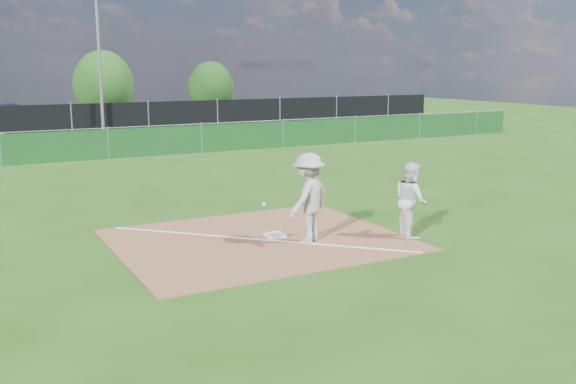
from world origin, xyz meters
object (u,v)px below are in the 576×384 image
object	(u,v)px
tree_right	(211,88)
car_right	(158,117)
car_mid	(14,118)
first_base	(275,235)
light_pole	(99,60)
tree_mid	(103,85)
runner	(411,200)
play_at_first	(309,198)

from	to	relation	value
tree_right	car_right	bearing A→B (deg)	-133.96
car_mid	tree_right	distance (m)	15.14
car_mid	first_base	bearing A→B (deg)	-156.78
tree_right	light_pole	bearing A→B (deg)	-133.38
light_pole	tree_mid	distance (m)	10.98
car_mid	tree_mid	world-z (taller)	tree_mid
car_mid	tree_mid	size ratio (longest dim) A/B	1.00
light_pole	first_base	distance (m)	22.07
runner	car_right	bearing A→B (deg)	8.86
runner	tree_right	size ratio (longest dim) A/B	0.41
play_at_first	car_mid	distance (m)	28.05
first_base	runner	world-z (taller)	runner
play_at_first	tree_right	world-z (taller)	tree_right
runner	light_pole	bearing A→B (deg)	18.48
play_at_first	tree_right	distance (m)	35.06
play_at_first	runner	bearing A→B (deg)	-16.45
car_right	play_at_first	bearing A→B (deg)	-178.35
play_at_first	car_right	distance (m)	27.52
first_base	tree_right	xyz separation A→B (m)	(11.42, 32.62, 2.01)
tree_mid	runner	bearing A→B (deg)	-91.49
light_pole	runner	size ratio (longest dim) A/B	4.81
tree_mid	tree_right	bearing A→B (deg)	2.50
play_at_first	car_right	bearing A→B (deg)	79.60
tree_mid	tree_right	world-z (taller)	tree_mid
runner	car_mid	bearing A→B (deg)	25.14
first_base	car_mid	world-z (taller)	car_mid
runner	car_right	distance (m)	27.86
car_right	tree_right	distance (m)	8.76
first_base	tree_right	bearing A→B (deg)	70.70
first_base	car_mid	bearing A→B (deg)	95.59
car_mid	car_right	xyz separation A→B (m)	(8.10, -0.81, -0.20)
light_pole	tree_mid	world-z (taller)	light_pole
tree_mid	light_pole	bearing A→B (deg)	-103.06
tree_mid	first_base	bearing A→B (deg)	-96.27
play_at_first	car_right	xyz separation A→B (m)	(4.97, 27.07, -0.38)
light_pole	car_right	distance (m)	7.26
light_pole	first_base	size ratio (longest dim) A/B	21.01
runner	tree_mid	xyz separation A→B (m)	(0.87, 33.59, 1.61)
light_pole	tree_mid	size ratio (longest dim) A/B	1.69
light_pole	tree_right	xyz separation A→B (m)	(10.33, 10.93, -1.93)
first_base	runner	bearing A→B (deg)	-26.19
tree_mid	tree_right	size ratio (longest dim) A/B	1.18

